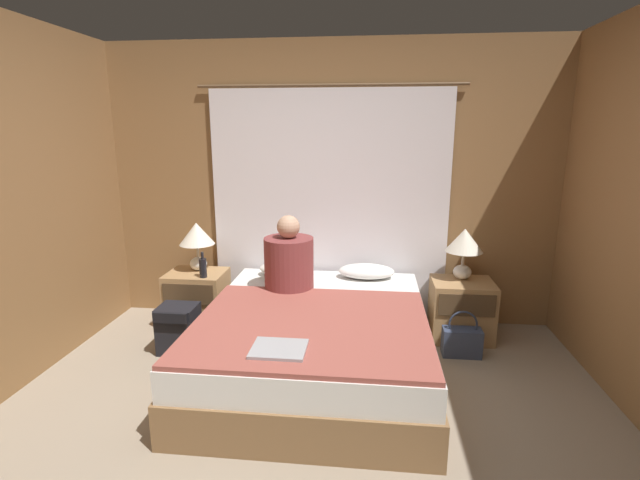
{
  "coord_description": "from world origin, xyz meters",
  "views": [
    {
      "loc": [
        0.37,
        -2.14,
        1.75
      ],
      "look_at": [
        0.0,
        1.22,
        0.93
      ],
      "focal_mm": 26.0,
      "sensor_mm": 36.0,
      "label": 1
    }
  ],
  "objects_px": {
    "beer_bottle_on_left_stand": "(203,267)",
    "backpack_on_floor": "(178,326)",
    "laptop_on_bed": "(279,349)",
    "nightstand_right": "(461,310)",
    "handbag_on_floor": "(462,341)",
    "lamp_left": "(197,237)",
    "lamp_right": "(464,244)",
    "person_left_in_bed": "(289,261)",
    "pillow_right": "(366,271)",
    "nightstand_left": "(198,299)",
    "bed": "(316,342)",
    "pillow_left": "(287,269)"
  },
  "relations": [
    {
      "from": "beer_bottle_on_left_stand",
      "to": "backpack_on_floor",
      "type": "bearing_deg",
      "value": -102.3
    },
    {
      "from": "beer_bottle_on_left_stand",
      "to": "laptop_on_bed",
      "type": "xyz_separation_m",
      "value": [
        0.92,
        -1.29,
        -0.07
      ]
    },
    {
      "from": "nightstand_right",
      "to": "backpack_on_floor",
      "type": "height_order",
      "value": "nightstand_right"
    },
    {
      "from": "backpack_on_floor",
      "to": "handbag_on_floor",
      "type": "relative_size",
      "value": 1.02
    },
    {
      "from": "lamp_left",
      "to": "lamp_right",
      "type": "xyz_separation_m",
      "value": [
        2.32,
        0.0,
        0.0
      ]
    },
    {
      "from": "lamp_right",
      "to": "person_left_in_bed",
      "type": "relative_size",
      "value": 0.72
    },
    {
      "from": "pillow_right",
      "to": "handbag_on_floor",
      "type": "distance_m",
      "value": 0.96
    },
    {
      "from": "nightstand_left",
      "to": "lamp_left",
      "type": "bearing_deg",
      "value": 90.0
    },
    {
      "from": "bed",
      "to": "handbag_on_floor",
      "type": "distance_m",
      "value": 1.18
    },
    {
      "from": "pillow_left",
      "to": "person_left_in_bed",
      "type": "distance_m",
      "value": 0.42
    },
    {
      "from": "nightstand_left",
      "to": "lamp_left",
      "type": "relative_size",
      "value": 1.16
    },
    {
      "from": "bed",
      "to": "lamp_right",
      "type": "bearing_deg",
      "value": 34.47
    },
    {
      "from": "pillow_left",
      "to": "laptop_on_bed",
      "type": "xyz_separation_m",
      "value": [
        0.22,
        -1.48,
        -0.02
      ]
    },
    {
      "from": "bed",
      "to": "pillow_left",
      "type": "relative_size",
      "value": 4.02
    },
    {
      "from": "nightstand_right",
      "to": "lamp_left",
      "type": "relative_size",
      "value": 1.16
    },
    {
      "from": "backpack_on_floor",
      "to": "lamp_right",
      "type": "bearing_deg",
      "value": 14.3
    },
    {
      "from": "person_left_in_bed",
      "to": "nightstand_left",
      "type": "bearing_deg",
      "value": 161.59
    },
    {
      "from": "nightstand_right",
      "to": "pillow_left",
      "type": "relative_size",
      "value": 1.05
    },
    {
      "from": "bed",
      "to": "laptop_on_bed",
      "type": "height_order",
      "value": "laptop_on_bed"
    },
    {
      "from": "nightstand_left",
      "to": "pillow_right",
      "type": "bearing_deg",
      "value": 2.6
    },
    {
      "from": "bed",
      "to": "backpack_on_floor",
      "type": "distance_m",
      "value": 1.15
    },
    {
      "from": "nightstand_right",
      "to": "laptop_on_bed",
      "type": "bearing_deg",
      "value": -132.48
    },
    {
      "from": "pillow_right",
      "to": "person_left_in_bed",
      "type": "relative_size",
      "value": 0.79
    },
    {
      "from": "pillow_right",
      "to": "person_left_in_bed",
      "type": "bearing_deg",
      "value": -149.14
    },
    {
      "from": "bed",
      "to": "lamp_right",
      "type": "xyz_separation_m",
      "value": [
        1.16,
        0.8,
        0.57
      ]
    },
    {
      "from": "beer_bottle_on_left_stand",
      "to": "lamp_right",
      "type": "bearing_deg",
      "value": 5.13
    },
    {
      "from": "beer_bottle_on_left_stand",
      "to": "backpack_on_floor",
      "type": "distance_m",
      "value": 0.54
    },
    {
      "from": "backpack_on_floor",
      "to": "bed",
      "type": "bearing_deg",
      "value": -10.7
    },
    {
      "from": "laptop_on_bed",
      "to": "handbag_on_floor",
      "type": "relative_size",
      "value": 0.83
    },
    {
      "from": "backpack_on_floor",
      "to": "pillow_left",
      "type": "bearing_deg",
      "value": 36.56
    },
    {
      "from": "lamp_right",
      "to": "pillow_right",
      "type": "distance_m",
      "value": 0.85
    },
    {
      "from": "nightstand_right",
      "to": "bed",
      "type": "bearing_deg",
      "value": -148.13
    },
    {
      "from": "bed",
      "to": "beer_bottle_on_left_stand",
      "type": "bearing_deg",
      "value": 150.18
    },
    {
      "from": "lamp_left",
      "to": "pillow_right",
      "type": "distance_m",
      "value": 1.54
    },
    {
      "from": "lamp_left",
      "to": "backpack_on_floor",
      "type": "xyz_separation_m",
      "value": [
        0.03,
        -0.58,
        -0.59
      ]
    },
    {
      "from": "nightstand_left",
      "to": "person_left_in_bed",
      "type": "bearing_deg",
      "value": -18.41
    },
    {
      "from": "nightstand_left",
      "to": "beer_bottle_on_left_stand",
      "type": "distance_m",
      "value": 0.38
    },
    {
      "from": "nightstand_left",
      "to": "backpack_on_floor",
      "type": "height_order",
      "value": "nightstand_left"
    },
    {
      "from": "nightstand_left",
      "to": "person_left_in_bed",
      "type": "height_order",
      "value": "person_left_in_bed"
    },
    {
      "from": "person_left_in_bed",
      "to": "laptop_on_bed",
      "type": "bearing_deg",
      "value": -83.07
    },
    {
      "from": "nightstand_right",
      "to": "backpack_on_floor",
      "type": "relative_size",
      "value": 1.33
    },
    {
      "from": "lamp_right",
      "to": "pillow_right",
      "type": "height_order",
      "value": "lamp_right"
    },
    {
      "from": "beer_bottle_on_left_stand",
      "to": "person_left_in_bed",
      "type": "bearing_deg",
      "value": -12.68
    },
    {
      "from": "lamp_right",
      "to": "person_left_in_bed",
      "type": "height_order",
      "value": "person_left_in_bed"
    },
    {
      "from": "bed",
      "to": "beer_bottle_on_left_stand",
      "type": "xyz_separation_m",
      "value": [
        -1.05,
        0.6,
        0.35
      ]
    },
    {
      "from": "nightstand_right",
      "to": "backpack_on_floor",
      "type": "xyz_separation_m",
      "value": [
        -2.29,
        -0.51,
        -0.04
      ]
    },
    {
      "from": "nightstand_right",
      "to": "beer_bottle_on_left_stand",
      "type": "distance_m",
      "value": 2.24
    },
    {
      "from": "nightstand_right",
      "to": "lamp_left",
      "type": "xyz_separation_m",
      "value": [
        -2.32,
        0.08,
        0.55
      ]
    },
    {
      "from": "lamp_right",
      "to": "pillow_left",
      "type": "bearing_deg",
      "value": -179.75
    },
    {
      "from": "lamp_right",
      "to": "pillow_left",
      "type": "relative_size",
      "value": 0.9
    }
  ]
}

